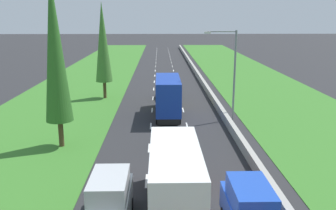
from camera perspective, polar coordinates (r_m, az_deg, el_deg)
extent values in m
plane|color=#28282B|center=(61.53, -0.48, 4.16)|extent=(300.00, 300.00, 0.00)
cube|color=#387528|center=(62.64, -12.16, 4.04)|extent=(14.00, 140.00, 0.04)
cube|color=#387528|center=(63.37, 12.64, 4.13)|extent=(14.00, 140.00, 0.04)
cube|color=#9E9B93|center=(61.80, 4.83, 4.56)|extent=(0.44, 120.00, 0.85)
cube|color=white|center=(24.02, -3.39, -11.76)|extent=(0.14, 2.00, 0.01)
cube|color=white|center=(29.54, -2.98, -6.72)|extent=(0.14, 2.00, 0.01)
cube|color=white|center=(35.22, -2.71, -3.28)|extent=(0.14, 2.00, 0.01)
cube|color=white|center=(40.99, -2.51, -0.81)|extent=(0.14, 2.00, 0.01)
cube|color=white|center=(46.82, -2.36, 1.06)|extent=(0.14, 2.00, 0.01)
cube|color=white|center=(52.68, -2.24, 2.50)|extent=(0.14, 2.00, 0.01)
cube|color=white|center=(58.58, -2.15, 3.66)|extent=(0.14, 2.00, 0.01)
cube|color=white|center=(64.49, -2.08, 4.61)|extent=(0.14, 2.00, 0.01)
cube|color=white|center=(70.42, -2.01, 5.40)|extent=(0.14, 2.00, 0.01)
cube|color=white|center=(76.36, -1.96, 6.06)|extent=(0.14, 2.00, 0.01)
cube|color=white|center=(82.30, -1.91, 6.63)|extent=(0.14, 2.00, 0.01)
cube|color=white|center=(88.26, -1.87, 7.12)|extent=(0.14, 2.00, 0.01)
cube|color=white|center=(94.22, -1.84, 7.55)|extent=(0.14, 2.00, 0.01)
cube|color=white|center=(100.18, -1.81, 7.93)|extent=(0.14, 2.00, 0.01)
cube|color=white|center=(106.15, -1.78, 8.26)|extent=(0.14, 2.00, 0.01)
cube|color=white|center=(112.13, -1.76, 8.57)|extent=(0.14, 2.00, 0.01)
cube|color=white|center=(118.10, -1.73, 8.83)|extent=(0.14, 2.00, 0.01)
cube|color=white|center=(24.14, 5.11, -11.65)|extent=(0.14, 2.00, 0.01)
cube|color=white|center=(29.64, 3.84, -6.66)|extent=(0.14, 2.00, 0.01)
cube|color=white|center=(35.30, 2.99, -3.24)|extent=(0.14, 2.00, 0.01)
cube|color=white|center=(41.06, 2.38, -0.78)|extent=(0.14, 2.00, 0.01)
cube|color=white|center=(46.88, 1.92, 1.08)|extent=(0.14, 2.00, 0.01)
cube|color=white|center=(52.74, 1.56, 2.52)|extent=(0.14, 2.00, 0.01)
cube|color=white|center=(58.63, 1.28, 3.68)|extent=(0.14, 2.00, 0.01)
cube|color=white|center=(64.53, 1.04, 4.62)|extent=(0.14, 2.00, 0.01)
cube|color=white|center=(70.46, 0.85, 5.41)|extent=(0.14, 2.00, 0.01)
cube|color=white|center=(76.39, 0.68, 6.07)|extent=(0.14, 2.00, 0.01)
cube|color=white|center=(82.34, 0.54, 6.64)|extent=(0.14, 2.00, 0.01)
cube|color=white|center=(88.29, 0.42, 7.13)|extent=(0.14, 2.00, 0.01)
cube|color=white|center=(94.25, 0.31, 7.56)|extent=(0.14, 2.00, 0.01)
cube|color=white|center=(100.21, 0.21, 7.94)|extent=(0.14, 2.00, 0.01)
cube|color=white|center=(106.18, 0.13, 8.27)|extent=(0.14, 2.00, 0.01)
cube|color=white|center=(112.15, 0.05, 8.57)|extent=(0.14, 2.00, 0.01)
cube|color=white|center=(118.13, -0.02, 8.84)|extent=(0.14, 2.00, 0.01)
cube|color=black|center=(20.01, 0.98, -15.42)|extent=(2.20, 9.40, 0.56)
cube|color=red|center=(22.61, 0.64, -7.55)|extent=(2.40, 2.20, 2.50)
cube|color=silver|center=(18.14, 1.14, -11.80)|extent=(2.44, 7.20, 3.30)
cylinder|color=black|center=(23.06, -2.20, -12.03)|extent=(0.22, 0.64, 0.64)
cylinder|color=black|center=(23.13, 3.49, -11.96)|extent=(0.22, 0.64, 0.64)
cube|color=teal|center=(29.07, 0.90, -5.60)|extent=(1.68, 3.90, 0.76)
cube|color=#19232D|center=(28.55, 0.93, -4.47)|extent=(1.52, 1.60, 0.64)
cylinder|color=black|center=(30.31, -0.63, -5.52)|extent=(0.22, 0.64, 0.64)
cylinder|color=black|center=(30.37, 2.25, -5.50)|extent=(0.22, 0.64, 0.64)
cylinder|color=black|center=(28.04, -0.57, -7.16)|extent=(0.22, 0.64, 0.64)
cylinder|color=black|center=(28.10, 2.55, -7.13)|extent=(0.22, 0.64, 0.64)
cube|color=black|center=(38.79, -0.05, -0.74)|extent=(2.20, 9.40, 0.56)
cube|color=yellow|center=(41.95, -0.15, 2.53)|extent=(2.40, 2.20, 2.50)
cube|color=#19389E|center=(37.27, -0.01, 1.71)|extent=(2.44, 7.20, 3.30)
cylinder|color=black|center=(42.05, -1.67, 0.02)|extent=(0.22, 0.64, 0.64)
cylinder|color=black|center=(42.09, 1.38, 0.04)|extent=(0.22, 0.64, 0.64)
cylinder|color=black|center=(36.75, -1.72, -2.03)|extent=(0.22, 0.64, 0.64)
cylinder|color=black|center=(36.80, 1.77, -2.01)|extent=(0.22, 0.64, 0.64)
cylinder|color=black|center=(35.72, -1.73, -2.50)|extent=(0.22, 0.64, 0.64)
cylinder|color=black|center=(35.77, 1.86, -2.48)|extent=(0.22, 0.64, 0.64)
cube|color=#1E47B7|center=(17.75, 12.80, -13.72)|extent=(1.80, 3.10, 1.10)
cube|color=black|center=(47.06, -0.27, 1.98)|extent=(1.76, 4.50, 0.72)
cube|color=#19232D|center=(46.78, -0.27, 2.73)|extent=(1.56, 1.90, 0.60)
cylinder|color=black|center=(48.50, -1.24, 1.90)|extent=(0.22, 0.64, 0.64)
cylinder|color=black|center=(48.52, 0.65, 1.90)|extent=(0.22, 0.64, 0.64)
cylinder|color=black|center=(45.77, -1.24, 1.17)|extent=(0.22, 0.64, 0.64)
cylinder|color=black|center=(45.80, 0.76, 1.18)|extent=(0.22, 0.64, 0.64)
cube|color=silver|center=(19.25, -8.92, -15.43)|extent=(1.90, 4.90, 1.40)
cube|color=silver|center=(18.41, -9.19, -12.49)|extent=(1.80, 3.10, 1.10)
cylinder|color=black|center=(21.03, -10.73, -15.00)|extent=(0.22, 0.64, 0.64)
cylinder|color=black|center=(20.82, -5.83, -15.13)|extent=(0.22, 0.64, 0.64)
cylinder|color=#4C3823|center=(30.73, -16.38, -4.30)|extent=(0.41, 0.41, 2.20)
cone|color=#2D6623|center=(29.39, -17.30, 8.63)|extent=(2.15, 2.15, 11.63)
cylinder|color=#4C3823|center=(47.38, -9.86, 2.37)|extent=(0.40, 0.40, 2.20)
cone|color=#3D752D|center=(46.57, -10.17, 9.67)|extent=(2.10, 2.10, 9.88)
cylinder|color=gray|center=(36.89, 10.35, 4.47)|extent=(0.20, 0.20, 9.00)
cylinder|color=gray|center=(36.19, 8.44, 11.30)|extent=(2.80, 0.12, 0.12)
cube|color=silver|center=(35.99, 6.20, 11.19)|extent=(0.60, 0.28, 0.20)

